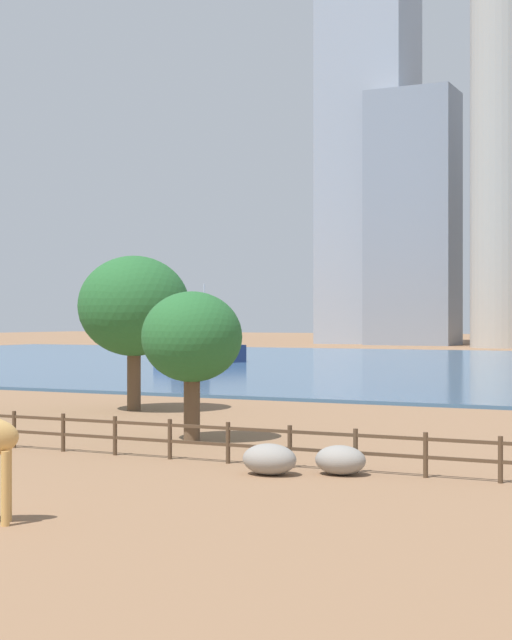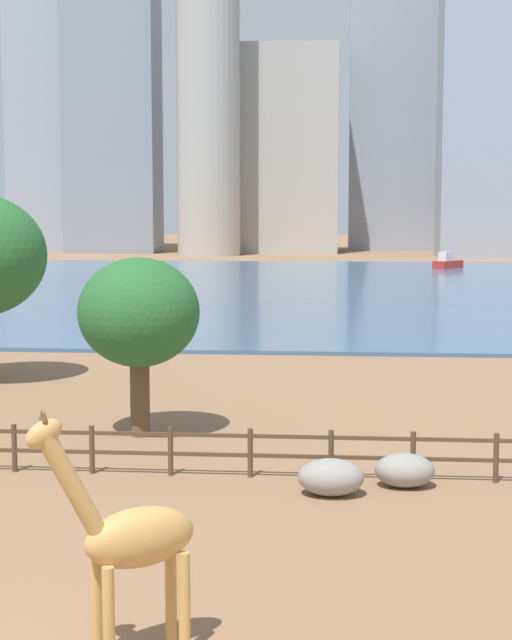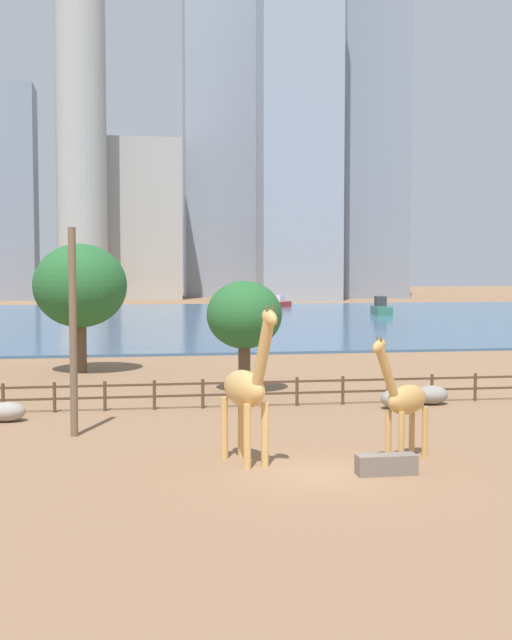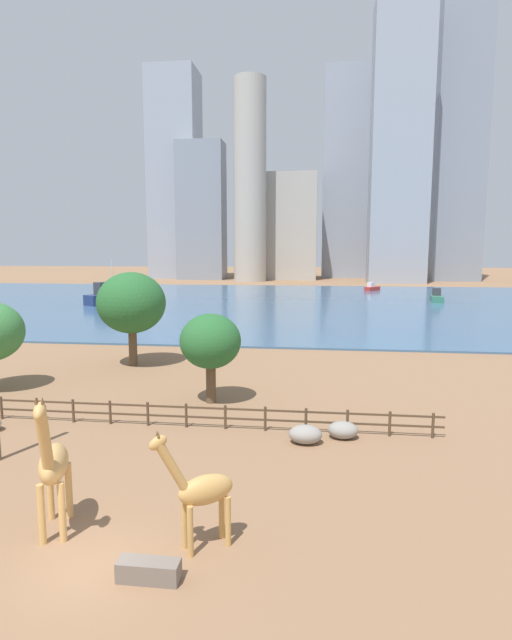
# 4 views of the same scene
# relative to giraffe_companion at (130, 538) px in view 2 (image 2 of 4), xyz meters

# --- Properties ---
(ground_plane) EXTENTS (400.00, 400.00, 0.00)m
(ground_plane) POSITION_rel_giraffe_companion_xyz_m (-3.08, 78.63, -1.94)
(ground_plane) COLOR #8C6647
(harbor_water) EXTENTS (180.00, 86.00, 0.20)m
(harbor_water) POSITION_rel_giraffe_companion_xyz_m (-3.08, 75.63, -1.84)
(harbor_water) COLOR #3D6084
(harbor_water) RESTS_ON ground
(giraffe_companion) EXTENTS (2.56, 1.98, 4.10)m
(giraffe_companion) POSITION_rel_giraffe_companion_xyz_m (0.00, 0.00, 0.00)
(giraffe_companion) COLOR tan
(giraffe_companion) RESTS_ON ground
(boulder_by_pole) EXTENTS (1.52, 1.15, 0.86)m
(boulder_by_pole) POSITION_rel_giraffe_companion_xyz_m (4.90, 10.04, -1.51)
(boulder_by_pole) COLOR gray
(boulder_by_pole) RESTS_ON ground
(boulder_small) EXTENTS (1.63, 1.22, 0.91)m
(boulder_small) POSITION_rel_giraffe_companion_xyz_m (3.04, 9.14, -1.48)
(boulder_small) COLOR gray
(boulder_small) RESTS_ON ground
(enclosure_fence) EXTENTS (26.12, 0.14, 1.30)m
(enclosure_fence) POSITION_rel_giraffe_companion_xyz_m (-3.20, 10.63, -1.18)
(enclosure_fence) COLOR #4C3826
(enclosure_fence) RESTS_ON ground
(tree_left_large) EXTENTS (3.77, 3.77, 5.57)m
(tree_left_large) POSITION_rel_giraffe_companion_xyz_m (-2.95, 15.12, 1.89)
(tree_left_large) COLOR brown
(tree_left_large) RESTS_ON ground
(boat_tug) EXTENTS (3.98, 4.49, 1.95)m
(boat_tug) POSITION_rel_giraffe_companion_xyz_m (16.13, 104.05, -1.08)
(boat_tug) COLOR #B22D28
(boat_tug) RESTS_ON harbor_water
(skyline_block_central) EXTENTS (17.93, 15.10, 34.05)m
(skyline_block_central) POSITION_rel_giraffe_companion_xyz_m (-6.02, 152.91, 15.09)
(skyline_block_central) COLOR #ADA89E
(skyline_block_central) RESTS_ON ground
(skyline_tower_glass) EXTENTS (15.16, 9.93, 44.29)m
(skyline_tower_glass) POSITION_rel_giraffe_companion_xyz_m (-34.78, 149.42, 20.21)
(skyline_tower_glass) COLOR gray
(skyline_tower_glass) RESTS_ON ground
(skyline_block_right) EXTENTS (16.18, 14.77, 69.17)m
(skyline_block_right) POSITION_rel_giraffe_companion_xyz_m (-45.35, 156.37, 32.65)
(skyline_block_right) COLOR #939EAD
(skyline_block_right) RESTS_ON ground
(skyline_tower_short) EXTENTS (9.92, 9.92, 60.09)m
(skyline_tower_short) POSITION_rel_giraffe_companion_xyz_m (-17.34, 139.72, 28.11)
(skyline_tower_short) COLOR #ADA89E
(skyline_tower_short) RESTS_ON ground
(skyline_block_wide) EXTENTS (16.69, 8.94, 70.65)m
(skyline_block_wide) POSITION_rel_giraffe_companion_xyz_m (13.19, 164.84, 33.38)
(skyline_block_wide) COLOR #939EAD
(skyline_block_wide) RESTS_ON ground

